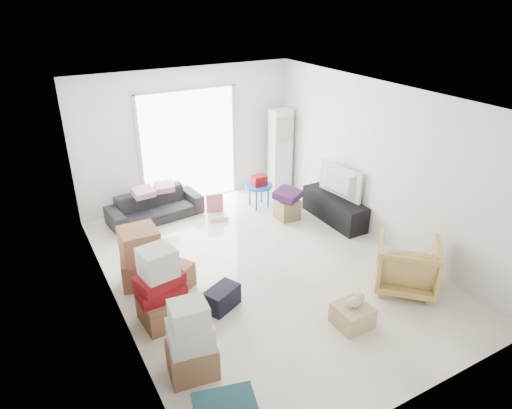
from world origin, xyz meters
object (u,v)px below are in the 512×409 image
object	(u,v)px
armchair	(408,262)
wood_crate	(352,315)
kids_table	(259,184)
ottoman	(287,209)
ac_tower	(280,149)
television	(335,193)
tv_console	(334,208)
sofa	(155,202)

from	to	relation	value
armchair	wood_crate	size ratio (longest dim) A/B	1.95
kids_table	ottoman	bearing A→B (deg)	-73.73
ac_tower	television	size ratio (longest dim) A/B	1.71
tv_console	sofa	size ratio (longest dim) A/B	0.83
ac_tower	armchair	world-z (taller)	ac_tower
kids_table	wood_crate	xyz separation A→B (m)	(-0.71, -3.74, -0.33)
armchair	wood_crate	world-z (taller)	armchair
sofa	wood_crate	xyz separation A→B (m)	(1.28, -4.24, -0.20)
ac_tower	tv_console	world-z (taller)	ac_tower
tv_console	sofa	world-z (taller)	sofa
ac_tower	kids_table	xyz separation A→B (m)	(-0.90, -0.65, -0.39)
tv_console	kids_table	bearing A→B (deg)	127.60
ac_tower	kids_table	bearing A→B (deg)	-144.15
television	ottoman	xyz separation A→B (m)	(-0.73, 0.50, -0.36)
kids_table	ac_tower	bearing A→B (deg)	35.85
sofa	armchair	xyz separation A→B (m)	(2.51, -3.97, 0.08)
ac_tower	armchair	size ratio (longest dim) A/B	2.03
tv_console	wood_crate	world-z (taller)	tv_console
ac_tower	television	world-z (taller)	ac_tower
television	sofa	distance (m)	3.42
television	sofa	world-z (taller)	sofa
ottoman	kids_table	world-z (taller)	kids_table
armchair	kids_table	world-z (taller)	armchair
television	wood_crate	world-z (taller)	television
tv_console	television	size ratio (longest dim) A/B	1.44
television	kids_table	xyz separation A→B (m)	(-0.95, 1.23, -0.08)
kids_table	wood_crate	distance (m)	3.83
ac_tower	ottoman	xyz separation A→B (m)	(-0.68, -1.37, -0.68)
sofa	kids_table	xyz separation A→B (m)	(2.00, -0.50, 0.14)
television	ottoman	world-z (taller)	television
television	armchair	distance (m)	2.29
sofa	ac_tower	bearing A→B (deg)	-3.22
sofa	wood_crate	size ratio (longest dim) A/B	4.01
ac_tower	wood_crate	xyz separation A→B (m)	(-1.61, -4.39, -0.73)
armchair	ottoman	xyz separation A→B (m)	(-0.30, 2.74, -0.24)
television	ottoman	size ratio (longest dim) A/B	2.61
wood_crate	ac_tower	bearing A→B (deg)	69.88
kids_table	armchair	bearing A→B (deg)	-81.59
sofa	ottoman	distance (m)	2.53
ac_tower	sofa	size ratio (longest dim) A/B	0.99
ac_tower	armchair	distance (m)	4.16
ottoman	wood_crate	distance (m)	3.15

